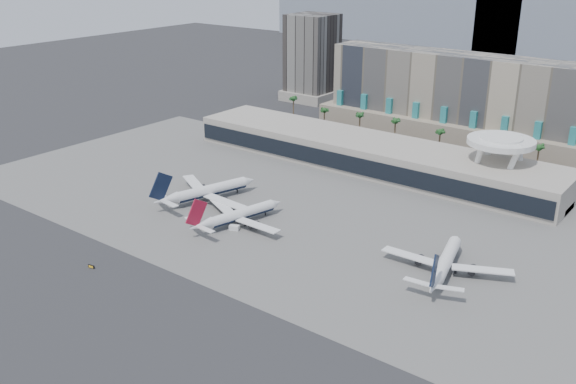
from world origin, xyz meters
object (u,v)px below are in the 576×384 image
Objects in this scene: service_vehicle_a at (165,200)px; service_vehicle_b at (234,228)px; airliner_centre at (238,215)px; taxiway_sign at (91,267)px; airliner_left at (207,191)px; airliner_right at (445,262)px.

service_vehicle_a is 1.50× the size of service_vehicle_b.
airliner_centre is 53.43m from taxiway_sign.
airliner_left is 8.65× the size of service_vehicle_a.
taxiway_sign is (-15.82, -46.97, -0.35)m from service_vehicle_b.
airliner_left is 29.93m from service_vehicle_b.
airliner_centre reaches higher than taxiway_sign.
airliner_centre is (24.02, -9.27, -0.44)m from airliner_left.
service_vehicle_a is 2.19× the size of taxiway_sign.
airliner_left reaches higher than service_vehicle_b.
airliner_left is 16.15m from service_vehicle_a.
service_vehicle_a is at bearing 156.19° from service_vehicle_b.
airliner_left is at bearing 167.73° from airliner_right.
airliner_right is at bearing 21.89° from airliner_centre.
airliner_right reaches higher than airliner_centre.
service_vehicle_b is at bearing 60.87° from taxiway_sign.
airliner_left reaches higher than taxiway_sign.
airliner_centre is 7.77× the size of service_vehicle_a.
taxiway_sign is at bearing -71.13° from service_vehicle_a.
airliner_left reaches higher than airliner_right.
airliner_left is 1.11× the size of airliner_centre.
airliner_right reaches higher than service_vehicle_a.
airliner_centre reaches higher than service_vehicle_b.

